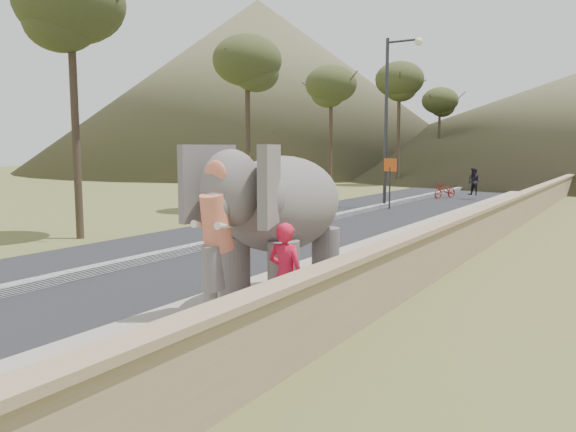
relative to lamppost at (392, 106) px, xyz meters
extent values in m
plane|color=olive|center=(4.69, -18.59, -4.87)|extent=(160.00, 160.00, 0.00)
cube|color=black|center=(-0.31, -8.59, -4.86)|extent=(7.00, 120.00, 0.03)
cube|color=black|center=(-0.31, -8.59, -4.76)|extent=(0.35, 120.00, 0.22)
cube|color=#9E9687|center=(4.69, -8.59, -4.80)|extent=(3.00, 120.00, 0.15)
cube|color=tan|center=(6.34, -8.59, -4.32)|extent=(0.30, 120.00, 1.10)
cylinder|color=#2E2E33|center=(-0.31, 0.00, -0.87)|extent=(0.16, 0.16, 8.00)
cylinder|color=#2E2E33|center=(0.49, 0.00, 2.93)|extent=(1.60, 0.10, 0.10)
sphere|color=#FFF2CC|center=(1.19, 0.00, 2.83)|extent=(0.36, 0.36, 0.36)
cylinder|color=#2D2D33|center=(0.19, -0.60, -3.87)|extent=(0.08, 0.08, 2.00)
cube|color=#D95214|center=(0.19, -0.60, -2.77)|extent=(0.60, 0.05, 0.60)
cone|color=brown|center=(-33.31, 36.41, 6.13)|extent=(60.00, 60.00, 22.00)
imported|color=red|center=(5.64, -18.37, -3.91)|extent=(0.60, 0.39, 1.63)
imported|color=maroon|center=(0.68, 6.63, -4.42)|extent=(1.22, 1.81, 0.90)
imported|color=black|center=(2.29, 6.63, -3.84)|extent=(0.93, 0.84, 1.56)
camera|label=1|loc=(10.10, -25.42, -1.98)|focal=35.00mm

